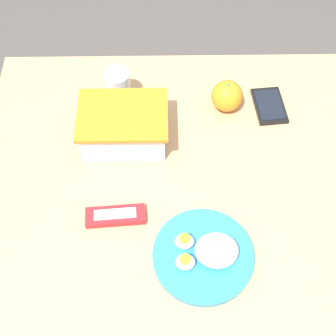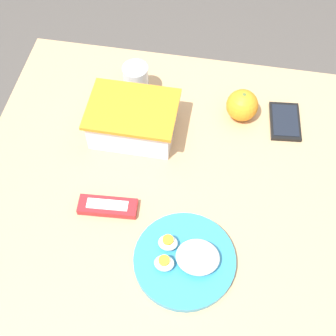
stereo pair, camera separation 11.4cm
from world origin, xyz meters
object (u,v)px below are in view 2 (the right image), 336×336
object	(u,v)px
rice_plate	(186,259)
drinking_glass	(136,81)
food_container	(133,121)
cell_phone	(285,121)
orange_fruit	(242,105)
candy_bar	(108,206)

from	to	relation	value
rice_plate	drinking_glass	xyz separation A→B (m)	(-0.21, 0.47, 0.03)
food_container	cell_phone	bearing A→B (deg)	13.97
orange_fruit	drinking_glass	xyz separation A→B (m)	(-0.29, 0.03, 0.01)
cell_phone	drinking_glass	xyz separation A→B (m)	(-0.41, 0.03, 0.05)
cell_phone	orange_fruit	bearing A→B (deg)	178.05
orange_fruit	rice_plate	distance (m)	0.45
orange_fruit	food_container	bearing A→B (deg)	-159.54
cell_phone	rice_plate	bearing A→B (deg)	-114.88
orange_fruit	cell_phone	distance (m)	0.13
rice_plate	candy_bar	distance (m)	0.23
candy_bar	orange_fruit	bearing A→B (deg)	49.83
food_container	rice_plate	size ratio (longest dim) A/B	0.99
candy_bar	drinking_glass	bearing A→B (deg)	90.97
food_container	cell_phone	world-z (taller)	food_container
orange_fruit	candy_bar	world-z (taller)	orange_fruit
rice_plate	cell_phone	xyz separation A→B (m)	(0.20, 0.44, -0.01)
orange_fruit	rice_plate	world-z (taller)	orange_fruit
orange_fruit	rice_plate	size ratio (longest dim) A/B	0.37
orange_fruit	cell_phone	bearing A→B (deg)	-1.95
cell_phone	food_container	bearing A→B (deg)	-166.03
food_container	candy_bar	world-z (taller)	food_container
orange_fruit	rice_plate	xyz separation A→B (m)	(-0.08, -0.44, -0.02)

